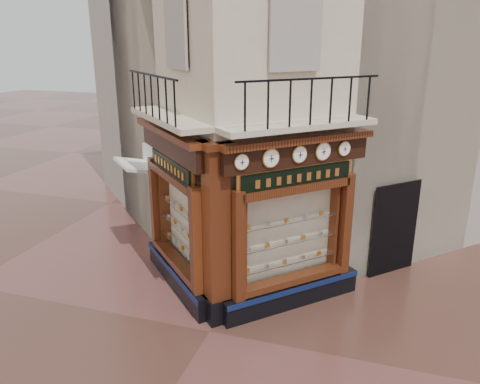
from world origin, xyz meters
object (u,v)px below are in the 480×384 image
at_px(clock_d, 323,151).
at_px(clock_e, 344,149).
at_px(clock_b, 271,158).
at_px(clock_c, 299,154).
at_px(clock_a, 241,162).
at_px(corner_pilaster, 216,237).
at_px(awning, 142,252).
at_px(signboard_right, 297,177).
at_px(signboard_left, 171,166).

distance_m(clock_d, clock_e, 0.57).
distance_m(clock_b, clock_c, 0.68).
height_order(clock_a, clock_d, clock_d).
distance_m(corner_pilaster, clock_e, 3.35).
bearing_deg(awning, clock_c, -154.23).
xyz_separation_m(clock_a, clock_b, (0.47, 0.47, 0.00)).
height_order(clock_a, awning, clock_a).
xyz_separation_m(clock_e, awning, (-5.61, 0.85, -3.62)).
height_order(clock_a, signboard_right, clock_a).
bearing_deg(clock_a, signboard_right, 4.55).
bearing_deg(signboard_left, clock_d, -129.77).
relative_size(clock_a, clock_c, 0.88).
height_order(corner_pilaster, awning, corner_pilaster).
xyz_separation_m(corner_pilaster, awning, (-3.28, 2.57, -1.95)).
bearing_deg(awning, clock_a, -169.32).
relative_size(corner_pilaster, clock_e, 12.14).
bearing_deg(clock_c, corner_pilaster, 165.92).
bearing_deg(awning, corner_pilaster, -173.11).
xyz_separation_m(corner_pilaster, signboard_left, (-1.46, 1.01, 1.15)).
bearing_deg(clock_c, signboard_right, 66.89).
xyz_separation_m(clock_d, awning, (-5.21, 1.25, -3.62)).
bearing_deg(clock_d, signboard_left, 140.23).
xyz_separation_m(clock_b, signboard_left, (-2.48, 0.60, -0.52)).
bearing_deg(clock_e, clock_b, 180.00).
relative_size(clock_c, clock_d, 0.91).
distance_m(corner_pilaster, clock_d, 2.88).
bearing_deg(clock_e, signboard_right, 174.34).
bearing_deg(clock_e, corner_pilaster, 171.52).
bearing_deg(clock_d, corner_pilaster, 169.48).
height_order(clock_d, clock_e, clock_d).
height_order(clock_a, clock_b, clock_b).
xyz_separation_m(clock_d, signboard_left, (-3.39, -0.31, -0.52)).
relative_size(corner_pilaster, awning, 2.63).
height_order(clock_d, awning, clock_d).
bearing_deg(clock_a, clock_c, 0.00).
xyz_separation_m(clock_a, awning, (-3.84, 2.62, -3.62)).
bearing_deg(signboard_left, clock_e, -124.38).
bearing_deg(clock_d, clock_c, -180.00).
bearing_deg(clock_e, awning, 126.41).
distance_m(clock_a, clock_c, 1.34).
xyz_separation_m(corner_pilaster, signboard_right, (1.46, 1.01, 1.15)).
relative_size(clock_e, awning, 0.22).
distance_m(clock_a, clock_b, 0.66).
distance_m(clock_c, clock_d, 0.60).
distance_m(clock_a, clock_e, 2.50).
xyz_separation_m(clock_a, clock_e, (1.77, 1.77, -0.00)).
relative_size(corner_pilaster, signboard_left, 2.07).
distance_m(signboard_left, signboard_right, 2.92).
height_order(clock_a, clock_e, clock_e).
distance_m(clock_e, awning, 6.73).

